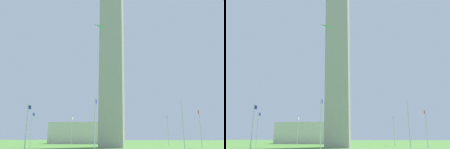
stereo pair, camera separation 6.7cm
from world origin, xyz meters
TOP-DOWN VIEW (x-y plane):
  - ground_plane at (0.00, 0.00)m, footprint 260.00×260.00m
  - obelisk_monument at (0.00, 0.00)m, footprint 4.95×4.95m
  - flagpole_n at (17.81, 0.00)m, footprint 1.12×0.14m
  - flagpole_ne at (12.61, 12.55)m, footprint 1.12×0.14m
  - flagpole_e at (0.06, 17.75)m, footprint 1.12×0.14m
  - flagpole_se at (-12.49, 12.55)m, footprint 1.12×0.14m
  - flagpole_s at (-17.68, 0.00)m, footprint 1.12×0.14m
  - flagpole_sw at (-12.49, -12.55)m, footprint 1.12×0.14m
  - flagpole_w at (0.06, -17.75)m, footprint 1.12×0.14m
  - flagpole_nw at (12.61, -12.55)m, footprint 1.12×0.14m
  - kite_green_diamond at (-15.77, -0.22)m, footprint 1.87×1.85m
  - distant_building at (34.87, 15.17)m, footprint 20.87×17.65m

SIDE VIEW (x-z plane):
  - ground_plane at x=0.00m, z-range 0.00..0.00m
  - distant_building at x=34.87m, z-range 0.00..6.75m
  - flagpole_n at x=17.81m, z-range 0.38..7.84m
  - flagpole_ne at x=12.61m, z-range 0.38..7.84m
  - flagpole_e at x=0.06m, z-range 0.38..7.84m
  - flagpole_se at x=-12.49m, z-range 0.38..7.84m
  - flagpole_s at x=-17.68m, z-range 0.38..7.84m
  - flagpole_sw at x=-12.49m, z-range 0.38..7.84m
  - flagpole_w at x=0.06m, z-range 0.38..7.84m
  - flagpole_nw at x=12.61m, z-range 0.38..7.84m
  - kite_green_diamond at x=-15.77m, z-range 18.24..20.47m
  - obelisk_monument at x=0.00m, z-range 0.00..45.02m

